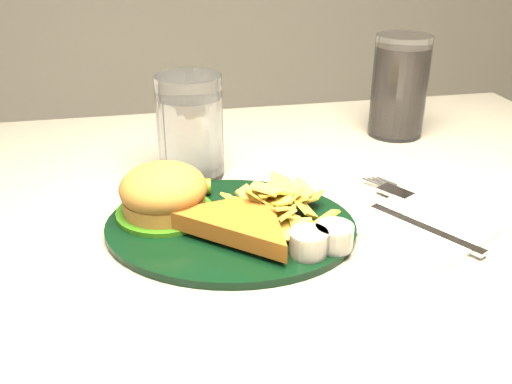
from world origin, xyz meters
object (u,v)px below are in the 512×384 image
dinner_plate (230,205)px  water_glass (190,127)px  cola_glass (399,86)px  fork_napkin (420,224)px

dinner_plate → water_glass: water_glass is taller
water_glass → dinner_plate: bearing=-80.8°
dinner_plate → cola_glass: 0.40m
water_glass → cola_glass: size_ratio=0.87×
dinner_plate → water_glass: size_ratio=2.05×
water_glass → fork_napkin: water_glass is taller
cola_glass → dinner_plate: bearing=-140.3°
water_glass → fork_napkin: 0.31m
dinner_plate → cola_glass: bearing=56.2°
dinner_plate → cola_glass: size_ratio=1.78×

